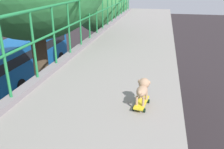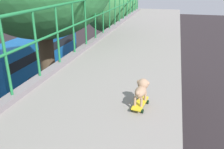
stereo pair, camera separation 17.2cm
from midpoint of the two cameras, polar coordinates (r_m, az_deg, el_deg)
city_bus at (r=20.81m, az=-17.53°, el=4.96°), size 2.53×11.20×3.25m
roadside_tree_far at (r=17.03m, az=-0.37°, el=16.43°), size 3.89×3.89×7.87m
toy_skateboard at (r=3.56m, az=8.23°, el=-6.97°), size 0.23×0.47×0.08m
small_dog at (r=3.48m, az=8.60°, el=-3.43°), size 0.21×0.42×0.34m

